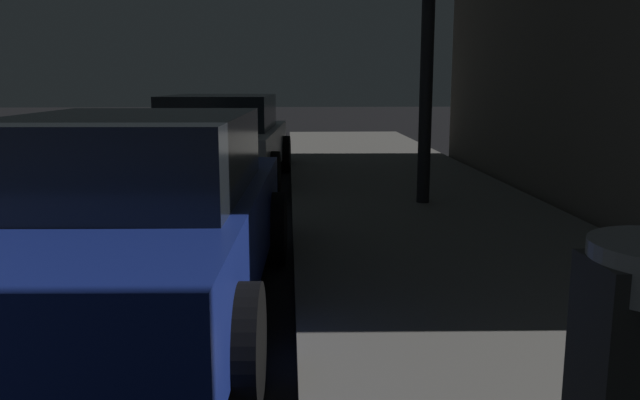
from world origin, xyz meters
The scene contains 2 objects.
car_blue centered at (2.85, 3.20, 0.72)m, with size 2.18×4.39×1.43m.
car_white centered at (2.85, 9.34, 0.71)m, with size 2.31×4.35×1.43m.
Camera 1 is at (3.96, -1.32, 1.67)m, focal length 36.20 mm.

